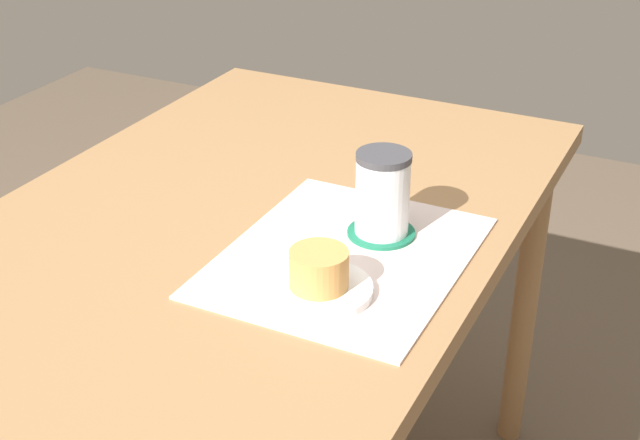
% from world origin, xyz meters
% --- Properties ---
extents(dining_table, '(1.24, 0.77, 0.73)m').
position_xyz_m(dining_table, '(0.00, 0.00, 0.65)').
color(dining_table, '#997047').
rests_on(dining_table, ground_plane).
extents(placemat, '(0.40, 0.32, 0.00)m').
position_xyz_m(placemat, '(-0.02, -0.19, 0.74)').
color(placemat, silver).
rests_on(placemat, dining_table).
extents(pastry_plate, '(0.14, 0.14, 0.01)m').
position_xyz_m(pastry_plate, '(-0.13, -0.20, 0.74)').
color(pastry_plate, white).
rests_on(pastry_plate, placemat).
extents(pastry, '(0.08, 0.08, 0.05)m').
position_xyz_m(pastry, '(-0.13, -0.20, 0.77)').
color(pastry, tan).
rests_on(pastry, pastry_plate).
extents(coffee_coaster, '(0.10, 0.10, 0.00)m').
position_xyz_m(coffee_coaster, '(0.05, -0.21, 0.74)').
color(coffee_coaster, '#196B4C').
rests_on(coffee_coaster, placemat).
extents(coffee_mug, '(0.11, 0.08, 0.12)m').
position_xyz_m(coffee_mug, '(0.06, -0.21, 0.80)').
color(coffee_mug, white).
rests_on(coffee_mug, coffee_coaster).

